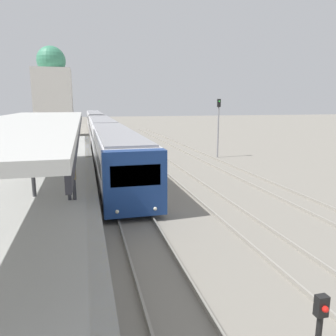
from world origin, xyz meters
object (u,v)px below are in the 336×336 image
person_on_platform (71,176)px  signal_mast_far (218,121)px  signal_post_near (319,334)px  train_near (99,126)px

person_on_platform → signal_mast_far: 18.70m
signal_post_near → train_near: bearing=92.3°
person_on_platform → signal_post_near: (4.23, -9.29, -0.88)m
signal_post_near → signal_mast_far: (7.97, 23.40, 2.13)m
train_near → signal_post_near: 42.68m
train_near → signal_mast_far: signal_mast_far is taller
signal_mast_far → person_on_platform: bearing=-130.8°
person_on_platform → signal_mast_far: (12.20, 14.11, 1.25)m
train_near → signal_mast_far: 21.60m
person_on_platform → train_near: train_near is taller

